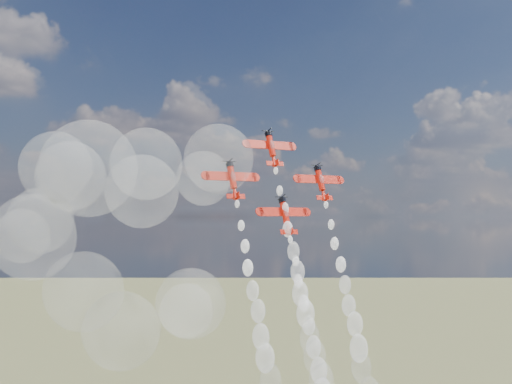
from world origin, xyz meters
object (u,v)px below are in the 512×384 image
Objects in this scene: plane_left at (232,179)px; plane_right at (321,182)px; plane_slot at (285,215)px; plane_lead at (271,148)px.

plane_right is (24.57, 0.00, 0.00)m from plane_left.
plane_right is 14.99m from plane_slot.
plane_lead is at bearing 13.92° from plane_left.
plane_right is 1.00× the size of plane_slot.
plane_right is at bearing -13.92° from plane_lead.
plane_lead reaches higher than plane_right.
plane_slot is (-12.28, -3.04, -8.04)m from plane_right.
plane_left is at bearing 180.00° from plane_right.
plane_right is at bearing 13.92° from plane_slot.
plane_slot is at bearing -13.92° from plane_left.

